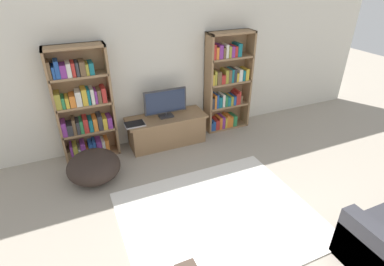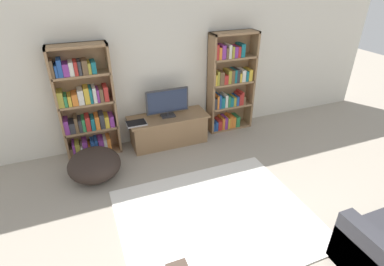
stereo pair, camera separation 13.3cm
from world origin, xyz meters
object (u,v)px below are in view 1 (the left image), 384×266
Objects in this scene: bookshelf_right at (226,84)px; tv_stand at (167,130)px; television at (165,103)px; laptop at (135,124)px; beanbag_ottoman at (94,167)px; bookshelf_left at (83,108)px.

bookshelf_right is 1.32× the size of tv_stand.
bookshelf_right is 2.48× the size of television.
beanbag_ottoman is (-0.77, -0.50, -0.31)m from laptop.
bookshelf_right is at bearing 15.65° from beanbag_ottoman.
bookshelf_left is 2.38× the size of beanbag_ottoman.
bookshelf_left is 0.83m from laptop.
bookshelf_right is 1.40m from tv_stand.
tv_stand is 1.80× the size of beanbag_ottoman.
bookshelf_left is 0.96m from beanbag_ottoman.
television is at bearing 90.00° from tv_stand.
laptop is 0.42× the size of beanbag_ottoman.
beanbag_ottoman is (-1.34, -0.58, -0.04)m from tv_stand.
bookshelf_right is (2.55, 0.00, 0.03)m from bookshelf_left.
bookshelf_right reaches higher than tv_stand.
bookshelf_right is at bearing 6.71° from television.
laptop is at bearing -171.84° from television.
television reaches higher than tv_stand.
beanbag_ottoman is at bearing -164.35° from bookshelf_right.
television is (1.30, -0.14, -0.08)m from bookshelf_left.
bookshelf_left is 5.61× the size of laptop.
bookshelf_left is 1.31m from television.
bookshelf_left is 2.55m from bookshelf_right.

